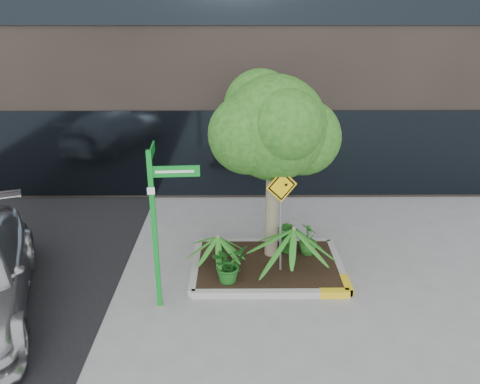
{
  "coord_description": "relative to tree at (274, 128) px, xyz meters",
  "views": [
    {
      "loc": [
        -0.48,
        -8.8,
        5.5
      ],
      "look_at": [
        -0.41,
        0.2,
        1.9
      ],
      "focal_mm": 35.0,
      "sensor_mm": 36.0,
      "label": 1
    }
  ],
  "objects": [
    {
      "name": "shrub_a",
      "position": [
        -0.96,
        -1.14,
        -2.57
      ],
      "size": [
        1.03,
        1.03,
        0.81
      ],
      "primitive_type": "imported",
      "rotation": [
        0.0,
        0.0,
        0.78
      ],
      "color": "#175118",
      "rests_on": "planter"
    },
    {
      "name": "street_sign_post",
      "position": [
        -2.25,
        -1.71,
        -1.16
      ],
      "size": [
        0.94,
        0.93,
        3.18
      ],
      "rotation": [
        0.0,
        0.0,
        0.07
      ],
      "color": "#0D9426",
      "rests_on": "ground"
    },
    {
      "name": "palm_front",
      "position": [
        0.41,
        -0.76,
        -1.98
      ],
      "size": [
        1.19,
        1.19,
        1.33
      ],
      "color": "gray",
      "rests_on": "ground"
    },
    {
      "name": "shrub_c",
      "position": [
        -0.89,
        -1.21,
        -2.68
      ],
      "size": [
        0.44,
        0.44,
        0.59
      ],
      "primitive_type": "imported",
      "rotation": [
        0.0,
        0.0,
        3.78
      ],
      "color": "#2B7022",
      "rests_on": "planter"
    },
    {
      "name": "palm_left",
      "position": [
        -1.19,
        -0.56,
        -2.25
      ],
      "size": [
        0.87,
        0.87,
        0.97
      ],
      "color": "gray",
      "rests_on": "ground"
    },
    {
      "name": "palm_back",
      "position": [
        0.41,
        0.31,
        -2.36
      ],
      "size": [
        0.74,
        0.74,
        0.82
      ],
      "color": "gray",
      "rests_on": "ground"
    },
    {
      "name": "shrub_d",
      "position": [
        0.42,
        0.03,
        -2.57
      ],
      "size": [
        0.62,
        0.62,
        0.82
      ],
      "primitive_type": "imported",
      "rotation": [
        0.0,
        0.0,
        5.27
      ],
      "color": "#1B5819",
      "rests_on": "planter"
    },
    {
      "name": "planter",
      "position": [
        -0.08,
        -0.46,
        -3.02
      ],
      "size": [
        3.35,
        2.36,
        0.15
      ],
      "color": "#9E9E99",
      "rests_on": "ground"
    },
    {
      "name": "ground",
      "position": [
        -0.31,
        -0.73,
        -3.12
      ],
      "size": [
        80.0,
        80.0,
        0.0
      ],
      "primitive_type": "plane",
      "color": "gray",
      "rests_on": "ground"
    },
    {
      "name": "tree",
      "position": [
        0.0,
        0.0,
        0.0
      ],
      "size": [
        2.85,
        2.53,
        4.28
      ],
      "color": "gray",
      "rests_on": "ground"
    },
    {
      "name": "cattle_sign",
      "position": [
        0.13,
        -0.67,
        -1.43
      ],
      "size": [
        0.66,
        0.28,
        2.29
      ],
      "rotation": [
        0.0,
        0.0,
        0.39
      ],
      "color": "slate",
      "rests_on": "ground"
    },
    {
      "name": "shrub_b",
      "position": [
        0.85,
        -0.01,
        -2.6
      ],
      "size": [
        0.54,
        0.54,
        0.74
      ],
      "primitive_type": "imported",
      "rotation": [
        0.0,
        0.0,
        1.97
      ],
      "color": "#23631D",
      "rests_on": "planter"
    }
  ]
}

